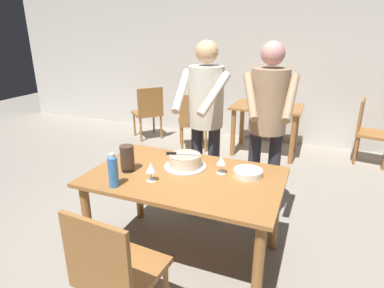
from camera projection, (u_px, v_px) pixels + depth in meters
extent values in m
plane|color=gray|center=(186.00, 255.00, 2.72)|extent=(14.00, 14.00, 0.00)
cube|color=beige|center=(266.00, 59.00, 5.18)|extent=(10.00, 0.12, 2.70)
cube|color=#9E6633|center=(185.00, 177.00, 2.47)|extent=(1.47, 0.91, 0.03)
cylinder|color=#9E6633|center=(88.00, 226.00, 2.50)|extent=(0.07, 0.07, 0.72)
cylinder|color=#9E6633|center=(258.00, 272.00, 2.03)|extent=(0.07, 0.07, 0.72)
cylinder|color=#9E6633|center=(139.00, 185.00, 3.16)|extent=(0.07, 0.07, 0.72)
cylinder|color=#9E6633|center=(275.00, 212.00, 2.69)|extent=(0.07, 0.07, 0.72)
cylinder|color=silver|center=(185.00, 167.00, 2.60)|extent=(0.34, 0.34, 0.01)
cylinder|color=beige|center=(185.00, 161.00, 2.58)|extent=(0.26, 0.26, 0.09)
cylinder|color=#A49984|center=(185.00, 155.00, 2.57)|extent=(0.25, 0.25, 0.01)
cube|color=silver|center=(187.00, 154.00, 2.56)|extent=(0.20, 0.08, 0.00)
cube|color=black|center=(171.00, 153.00, 2.57)|extent=(0.08, 0.05, 0.02)
cylinder|color=white|center=(248.00, 175.00, 2.45)|extent=(0.22, 0.22, 0.01)
cylinder|color=white|center=(248.00, 174.00, 2.45)|extent=(0.22, 0.22, 0.01)
cylinder|color=white|center=(248.00, 173.00, 2.44)|extent=(0.22, 0.22, 0.01)
cylinder|color=white|center=(248.00, 172.00, 2.44)|extent=(0.22, 0.22, 0.01)
cylinder|color=white|center=(248.00, 170.00, 2.44)|extent=(0.22, 0.22, 0.01)
cylinder|color=silver|center=(221.00, 173.00, 2.50)|extent=(0.07, 0.07, 0.00)
cylinder|color=silver|center=(221.00, 169.00, 2.48)|extent=(0.01, 0.01, 0.07)
cone|color=silver|center=(221.00, 160.00, 2.46)|extent=(0.08, 0.08, 0.07)
cylinder|color=silver|center=(151.00, 181.00, 2.37)|extent=(0.07, 0.07, 0.00)
cylinder|color=silver|center=(151.00, 176.00, 2.36)|extent=(0.01, 0.01, 0.07)
cone|color=silver|center=(151.00, 167.00, 2.33)|extent=(0.08, 0.08, 0.07)
cylinder|color=#387AC6|center=(113.00, 172.00, 2.25)|extent=(0.07, 0.07, 0.22)
cylinder|color=silver|center=(112.00, 156.00, 2.21)|extent=(0.04, 0.04, 0.03)
cylinder|color=black|center=(128.00, 169.00, 2.53)|extent=(0.10, 0.10, 0.03)
cylinder|color=#3F2D23|center=(127.00, 157.00, 2.50)|extent=(0.11, 0.11, 0.18)
cylinder|color=#2D2D38|center=(213.00, 174.00, 3.13)|extent=(0.11, 0.11, 0.95)
cylinder|color=#2D2D38|center=(197.00, 170.00, 3.21)|extent=(0.11, 0.11, 0.95)
cylinder|color=beige|center=(206.00, 97.00, 2.92)|extent=(0.32, 0.32, 0.55)
sphere|color=tan|center=(207.00, 52.00, 2.78)|extent=(0.20, 0.20, 0.20)
cylinder|color=beige|center=(214.00, 94.00, 2.67)|extent=(0.19, 0.42, 0.34)
cylinder|color=beige|center=(181.00, 91.00, 2.81)|extent=(0.12, 0.42, 0.34)
cylinder|color=#2D2D38|center=(272.00, 181.00, 2.98)|extent=(0.11, 0.11, 0.95)
cylinder|color=#2D2D38|center=(253.00, 179.00, 3.02)|extent=(0.11, 0.11, 0.95)
cylinder|color=#997A5B|center=(269.00, 101.00, 2.75)|extent=(0.32, 0.32, 0.55)
sphere|color=tan|center=(273.00, 53.00, 2.61)|extent=(0.20, 0.20, 0.20)
cylinder|color=#997A5B|center=(291.00, 98.00, 2.53)|extent=(0.08, 0.42, 0.34)
cylinder|color=#997A5B|center=(251.00, 96.00, 2.58)|extent=(0.23, 0.41, 0.34)
cube|color=#9E6633|center=(124.00, 271.00, 1.94)|extent=(0.47, 0.47, 0.04)
cylinder|color=#9E6633|center=(121.00, 272.00, 2.25)|extent=(0.04, 0.04, 0.41)
cube|color=#9E6633|center=(96.00, 258.00, 1.69)|extent=(0.44, 0.06, 0.45)
cube|color=#9E6633|center=(267.00, 107.00, 4.72)|extent=(1.00, 0.70, 0.03)
cylinder|color=#9E6633|center=(233.00, 133.00, 4.76)|extent=(0.07, 0.07, 0.71)
cylinder|color=#9E6633|center=(292.00, 140.00, 4.46)|extent=(0.07, 0.07, 0.71)
cylinder|color=#9E6633|center=(242.00, 123.00, 5.24)|extent=(0.07, 0.07, 0.71)
cylinder|color=#9E6633|center=(296.00, 129.00, 4.94)|extent=(0.07, 0.07, 0.71)
cube|color=#9E6633|center=(193.00, 122.00, 5.02)|extent=(0.59, 0.59, 0.04)
cylinder|color=#9E6633|center=(181.00, 133.00, 5.25)|extent=(0.04, 0.04, 0.41)
cylinder|color=#9E6633|center=(203.00, 132.00, 5.29)|extent=(0.04, 0.04, 0.41)
cylinder|color=#9E6633|center=(182.00, 140.00, 4.91)|extent=(0.04, 0.04, 0.41)
cylinder|color=#9E6633|center=(206.00, 139.00, 4.94)|extent=(0.04, 0.04, 0.41)
cube|color=#9E6633|center=(194.00, 110.00, 4.75)|extent=(0.40, 0.23, 0.45)
cube|color=#9E6633|center=(147.00, 113.00, 5.55)|extent=(0.62, 0.62, 0.04)
cylinder|color=#9E6633|center=(134.00, 124.00, 5.70)|extent=(0.04, 0.04, 0.41)
cylinder|color=#9E6633|center=(154.00, 122.00, 5.85)|extent=(0.04, 0.04, 0.41)
cylinder|color=#9E6633|center=(141.00, 130.00, 5.39)|extent=(0.04, 0.04, 0.41)
cylinder|color=#9E6633|center=(161.00, 127.00, 5.55)|extent=(0.04, 0.04, 0.41)
cube|color=#9E6633|center=(150.00, 102.00, 5.29)|extent=(0.31, 0.35, 0.45)
cube|color=#9E6633|center=(374.00, 134.00, 4.45)|extent=(0.51, 0.51, 0.04)
cylinder|color=#9E6633|center=(358.00, 143.00, 4.76)|extent=(0.04, 0.04, 0.41)
cylinder|color=#9E6633|center=(355.00, 151.00, 4.47)|extent=(0.04, 0.04, 0.41)
cube|color=#9E6633|center=(361.00, 115.00, 4.47)|extent=(0.10, 0.44, 0.45)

